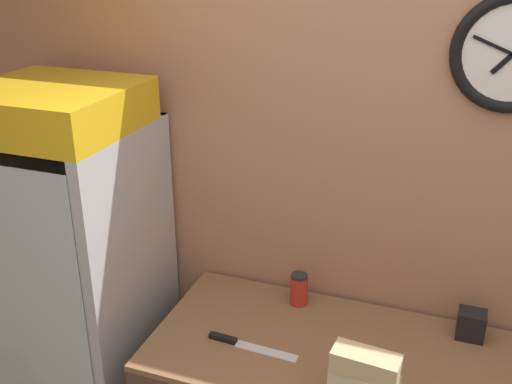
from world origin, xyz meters
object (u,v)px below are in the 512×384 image
Objects in this scene: beverage_cooler at (85,264)px; condiment_jar at (299,289)px; sandwich_stack_top at (366,363)px; napkin_dispenser at (471,325)px; chefs_knife at (240,343)px; sandwich_stack_middle at (364,381)px.

condiment_jar is (0.97, 0.19, -0.04)m from beverage_cooler.
napkin_dispenser is (0.34, 0.55, -0.13)m from sandwich_stack_top.
condiment_jar reaches higher than chefs_knife.
chefs_knife is at bearing -110.60° from condiment_jar.
condiment_jar is at bearing -179.53° from napkin_dispenser.
sandwich_stack_middle is at bearing 0.00° from sandwich_stack_top.
beverage_cooler is 1.40m from sandwich_stack_middle.
beverage_cooler is at bearing 168.55° from chefs_knife.
beverage_cooler is 7.86× the size of sandwich_stack_top.
napkin_dispenser is at bearing 58.44° from sandwich_stack_middle.
sandwich_stack_middle is 0.64m from napkin_dispenser.
beverage_cooler reaches higher than chefs_knife.
chefs_knife is at bearing 161.31° from sandwich_stack_top.
sandwich_stack_top reaches higher than condiment_jar.
napkin_dispenser is at bearing 23.25° from chefs_knife.
beverage_cooler is at bearing 165.70° from sandwich_stack_top.
sandwich_stack_top is 0.65m from napkin_dispenser.
sandwich_stack_middle is (1.36, -0.35, 0.00)m from beverage_cooler.
sandwich_stack_middle is at bearing -18.69° from chefs_knife.
sandwich_stack_top is at bearing -121.56° from napkin_dispenser.
sandwich_stack_middle reaches higher than condiment_jar.
sandwich_stack_middle is 1.03× the size of sandwich_stack_top.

